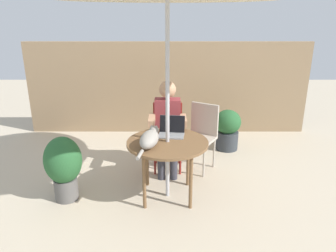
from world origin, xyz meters
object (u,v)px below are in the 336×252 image
chair_occupied (168,130)px  chair_empty (202,131)px  cat (150,139)px  laptop (172,129)px  person_seated (168,123)px  potted_plant_near_fence (228,129)px  patio_table (168,147)px  potted_plant_by_chair (64,165)px

chair_occupied → chair_empty: (0.46, -0.03, 0.00)m
cat → laptop: bearing=54.9°
chair_empty → person_seated: person_seated is taller
person_seated → cat: bearing=-104.1°
chair_empty → potted_plant_near_fence: 0.83m
chair_empty → laptop: laptop is taller
chair_occupied → potted_plant_near_fence: chair_occupied is taller
patio_table → potted_plant_by_chair: potted_plant_by_chair is taller
laptop → potted_plant_by_chair: (-1.24, -0.29, -0.32)m
person_seated → patio_table: bearing=-90.0°
laptop → potted_plant_near_fence: 1.55m
cat → potted_plant_near_fence: (1.14, 1.54, -0.44)m
chair_occupied → chair_empty: same height
chair_occupied → person_seated: bearing=-90.0°
laptop → potted_plant_by_chair: laptop is taller
chair_occupied → patio_table: bearing=-90.0°
laptop → potted_plant_by_chair: size_ratio=0.42×
chair_occupied → cat: bearing=-101.8°
person_seated → potted_plant_by_chair: person_seated is taller
chair_occupied → potted_plant_near_fence: (0.95, 0.61, -0.20)m
patio_table → cat: bearing=-148.0°
person_seated → potted_plant_near_fence: size_ratio=1.93×
person_seated → potted_plant_near_fence: bearing=39.2°
potted_plant_near_fence → potted_plant_by_chair: size_ratio=0.83×
patio_table → potted_plant_by_chair: (-1.19, -0.06, -0.20)m
laptop → cat: (-0.24, -0.35, 0.02)m
person_seated → potted_plant_near_fence: (0.95, 0.77, -0.36)m
person_seated → cat: 0.79m
cat → potted_plant_by_chair: cat is taller
chair_empty → laptop: (-0.41, -0.55, 0.23)m
chair_occupied → cat: size_ratio=1.42×
person_seated → laptop: 0.43m
patio_table → potted_plant_near_fence: (0.95, 1.42, -0.30)m
chair_occupied → person_seated: size_ratio=0.73×
chair_occupied → potted_plant_by_chair: 1.47m
chair_occupied → laptop: bearing=-85.0°
chair_occupied → chair_empty: 0.46m
chair_empty → potted_plant_by_chair: chair_empty is taller
cat → person_seated: bearing=75.9°
chair_empty → cat: 1.14m
chair_empty → cat: size_ratio=1.42×
person_seated → laptop: (0.05, -0.42, 0.06)m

